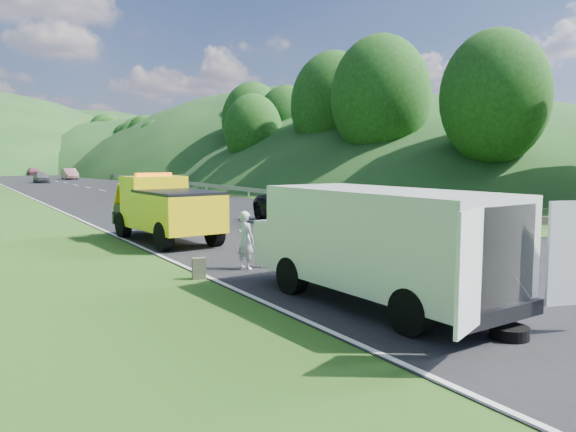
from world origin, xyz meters
TOP-DOWN VIEW (x-y plane):
  - ground at (0.00, 0.00)m, footprint 320.00×320.00m
  - road_surface at (3.00, 40.00)m, footprint 14.00×200.00m
  - guardrail at (10.30, 52.50)m, footprint 0.06×140.00m
  - tree_line_right at (23.00, 60.00)m, footprint 14.00×140.00m
  - hills_backdrop at (6.50, 134.70)m, footprint 201.00×288.60m
  - tow_truck at (-2.69, 6.72)m, footprint 2.49×5.88m
  - white_van at (-1.95, -4.07)m, footprint 3.72×6.89m
  - woman at (-2.61, 0.61)m, footprint 0.58×0.68m
  - child at (-1.97, 0.45)m, footprint 0.51×0.44m
  - worker at (-0.76, -6.36)m, footprint 1.29×0.91m
  - suitcase at (-4.15, 0.17)m, footprint 0.37×0.26m
  - spare_tire at (-1.54, -6.99)m, footprint 0.66×0.66m
  - passing_suv at (4.34, 8.55)m, footprint 3.29×6.05m
  - dist_car_a at (0.60, 59.56)m, footprint 1.58×3.92m
  - dist_car_b at (5.49, 68.66)m, footprint 1.61×4.62m
  - dist_car_c at (3.67, 90.05)m, footprint 1.82×4.47m
  - dist_car_d at (4.21, 109.54)m, footprint 1.58×3.92m

SIDE VIEW (x-z plane):
  - ground at x=0.00m, z-range 0.00..0.00m
  - guardrail at x=10.30m, z-range -0.76..0.76m
  - tree_line_right at x=23.00m, z-range -7.00..7.00m
  - hills_backdrop at x=6.50m, z-range -22.00..22.00m
  - woman at x=-2.61m, z-range -0.80..0.80m
  - child at x=-1.97m, z-range -0.45..0.45m
  - worker at x=-0.76m, z-range -0.91..0.91m
  - spare_tire at x=-1.54m, z-range -0.10..0.10m
  - passing_suv at x=4.34m, z-range -0.80..0.80m
  - dist_car_a at x=0.60m, z-range -0.67..0.67m
  - dist_car_b at x=5.49m, z-range -0.76..0.76m
  - dist_car_c at x=3.67m, z-range -0.65..0.65m
  - dist_car_d at x=4.21m, z-range -0.67..0.67m
  - road_surface at x=3.00m, z-range 0.00..0.02m
  - suitcase at x=-4.15m, z-range 0.00..0.54m
  - tow_truck at x=-2.69m, z-range -0.03..2.45m
  - white_van at x=-1.95m, z-range 0.16..2.57m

